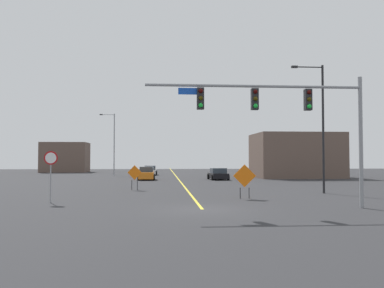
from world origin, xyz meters
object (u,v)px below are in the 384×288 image
at_px(construction_sign_right_shoulder, 245,177).
at_px(car_white_distant, 150,171).
at_px(traffic_signal_assembly, 285,108).
at_px(street_lamp_far_right, 321,122).
at_px(stop_sign, 51,166).
at_px(street_lamp_near_right, 113,141).
at_px(car_black_near, 218,174).
at_px(car_orange_mid, 147,174).
at_px(construction_sign_median_near, 135,174).

xyz_separation_m(construction_sign_right_shoulder, car_white_distant, (-6.89, 36.85, -0.67)).
xyz_separation_m(traffic_signal_assembly, street_lamp_far_right, (5.27, 8.48, 0.13)).
xyz_separation_m(stop_sign, street_lamp_near_right, (-1.10, 37.36, 3.05)).
bearing_deg(car_black_near, car_white_distant, 120.43).
height_order(street_lamp_far_right, construction_sign_right_shoulder, street_lamp_far_right).
height_order(stop_sign, car_orange_mid, stop_sign).
bearing_deg(construction_sign_right_shoulder, construction_sign_median_near, 134.10).
height_order(car_white_distant, car_black_near, car_white_distant).
height_order(construction_sign_right_shoulder, car_orange_mid, construction_sign_right_shoulder).
bearing_deg(construction_sign_right_shoulder, street_lamp_far_right, 28.54).
xyz_separation_m(car_white_distant, car_black_near, (8.40, -14.29, -0.02)).
distance_m(traffic_signal_assembly, street_lamp_near_right, 43.15).
height_order(street_lamp_far_right, car_orange_mid, street_lamp_far_right).
height_order(street_lamp_near_right, construction_sign_median_near, street_lamp_near_right).
xyz_separation_m(street_lamp_far_right, construction_sign_median_near, (-13.46, 4.06, -3.81)).
distance_m(street_lamp_near_right, street_lamp_far_right, 37.50).
xyz_separation_m(street_lamp_near_right, car_black_near, (13.88, -13.39, -4.43)).
height_order(construction_sign_right_shoulder, car_white_distant, construction_sign_right_shoulder).
relative_size(construction_sign_median_near, construction_sign_right_shoulder, 0.93).
height_order(stop_sign, street_lamp_near_right, street_lamp_near_right).
height_order(traffic_signal_assembly, stop_sign, traffic_signal_assembly).
distance_m(traffic_signal_assembly, construction_sign_median_near, 15.42).
height_order(traffic_signal_assembly, car_orange_mid, traffic_signal_assembly).
relative_size(car_orange_mid, car_white_distant, 1.04).
distance_m(construction_sign_median_near, car_black_near, 17.45).
bearing_deg(street_lamp_far_right, car_black_near, 103.87).
relative_size(stop_sign, construction_sign_median_near, 1.48).
bearing_deg(stop_sign, construction_sign_right_shoulder, 7.14).
bearing_deg(construction_sign_median_near, street_lamp_far_right, -16.79).
distance_m(traffic_signal_assembly, car_orange_mid, 29.62).
bearing_deg(traffic_signal_assembly, stop_sign, 163.30).
height_order(traffic_signal_assembly, construction_sign_right_shoulder, traffic_signal_assembly).
relative_size(street_lamp_far_right, construction_sign_right_shoulder, 4.36).
relative_size(street_lamp_far_right, car_orange_mid, 2.09).
height_order(traffic_signal_assembly, street_lamp_far_right, street_lamp_far_right).
bearing_deg(traffic_signal_assembly, construction_sign_median_near, 123.15).
bearing_deg(construction_sign_right_shoulder, stop_sign, -172.86).
xyz_separation_m(stop_sign, construction_sign_right_shoulder, (11.28, 1.41, -0.70)).
bearing_deg(car_white_distant, street_lamp_near_right, -170.69).
xyz_separation_m(stop_sign, construction_sign_median_near, (4.05, 8.86, -0.78)).
bearing_deg(construction_sign_median_near, car_white_distant, 89.36).
relative_size(construction_sign_right_shoulder, car_black_near, 0.53).
xyz_separation_m(street_lamp_near_right, construction_sign_right_shoulder, (12.38, -35.95, -3.75)).
height_order(stop_sign, construction_sign_right_shoulder, stop_sign).
relative_size(stop_sign, construction_sign_right_shoulder, 1.37).
distance_m(traffic_signal_assembly, construction_sign_right_shoulder, 6.31).
bearing_deg(car_black_near, construction_sign_right_shoulder, -93.81).
bearing_deg(car_orange_mid, stop_sign, -100.08).
distance_m(construction_sign_median_near, car_orange_mid, 15.71).
xyz_separation_m(stop_sign, car_white_distant, (4.38, 38.26, -1.37)).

